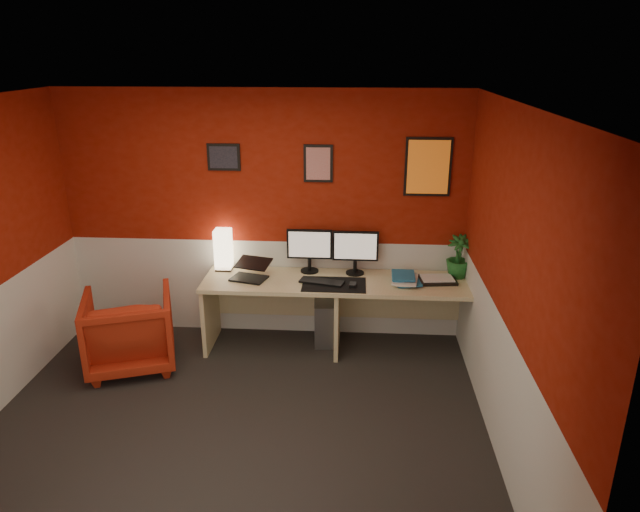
# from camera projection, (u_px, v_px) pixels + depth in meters

# --- Properties ---
(ground) EXTENTS (4.00, 3.50, 0.01)m
(ground) POSITION_uv_depth(u_px,v_px,m) (234.00, 432.00, 4.52)
(ground) COLOR black
(ground) RESTS_ON ground
(ceiling) EXTENTS (4.00, 3.50, 0.01)m
(ceiling) POSITION_uv_depth(u_px,v_px,m) (214.00, 105.00, 3.66)
(ceiling) COLOR white
(ceiling) RESTS_ON ground
(wall_back) EXTENTS (4.00, 0.01, 2.50)m
(wall_back) POSITION_uv_depth(u_px,v_px,m) (264.00, 217.00, 5.73)
(wall_back) COLOR maroon
(wall_back) RESTS_ON ground
(wall_front) EXTENTS (4.00, 0.01, 2.50)m
(wall_front) POSITION_uv_depth(u_px,v_px,m) (134.00, 444.00, 2.45)
(wall_front) COLOR maroon
(wall_front) RESTS_ON ground
(wall_right) EXTENTS (0.01, 3.50, 2.50)m
(wall_right) POSITION_uv_depth(u_px,v_px,m) (510.00, 293.00, 3.97)
(wall_right) COLOR maroon
(wall_right) RESTS_ON ground
(wainscot_back) EXTENTS (4.00, 0.01, 1.00)m
(wainscot_back) POSITION_uv_depth(u_px,v_px,m) (266.00, 287.00, 5.98)
(wainscot_back) COLOR silver
(wainscot_back) RESTS_ON ground
(wainscot_right) EXTENTS (0.01, 3.50, 1.00)m
(wainscot_right) POSITION_uv_depth(u_px,v_px,m) (498.00, 386.00, 4.22)
(wainscot_right) COLOR silver
(wainscot_right) RESTS_ON ground
(desk) EXTENTS (2.60, 0.65, 0.73)m
(desk) POSITION_uv_depth(u_px,v_px,m) (337.00, 315.00, 5.66)
(desk) COLOR #D0BD85
(desk) RESTS_ON ground
(shoji_lamp) EXTENTS (0.16, 0.16, 0.40)m
(shoji_lamp) POSITION_uv_depth(u_px,v_px,m) (223.00, 251.00, 5.75)
(shoji_lamp) COLOR #FFE5B2
(shoji_lamp) RESTS_ON desk
(laptop) EXTENTS (0.38, 0.31, 0.22)m
(laptop) POSITION_uv_depth(u_px,v_px,m) (248.00, 269.00, 5.53)
(laptop) COLOR black
(laptop) RESTS_ON desk
(monitor_left) EXTENTS (0.45, 0.06, 0.58)m
(monitor_left) POSITION_uv_depth(u_px,v_px,m) (309.00, 244.00, 5.66)
(monitor_left) COLOR black
(monitor_left) RESTS_ON desk
(monitor_right) EXTENTS (0.45, 0.06, 0.58)m
(monitor_right) POSITION_uv_depth(u_px,v_px,m) (355.00, 246.00, 5.61)
(monitor_right) COLOR black
(monitor_right) RESTS_ON desk
(desk_mat) EXTENTS (0.60, 0.38, 0.01)m
(desk_mat) POSITION_uv_depth(u_px,v_px,m) (334.00, 284.00, 5.44)
(desk_mat) COLOR black
(desk_mat) RESTS_ON desk
(keyboard) EXTENTS (0.44, 0.24, 0.02)m
(keyboard) POSITION_uv_depth(u_px,v_px,m) (322.00, 282.00, 5.47)
(keyboard) COLOR black
(keyboard) RESTS_ON desk_mat
(mouse) EXTENTS (0.07, 0.10, 0.03)m
(mouse) POSITION_uv_depth(u_px,v_px,m) (353.00, 285.00, 5.38)
(mouse) COLOR black
(mouse) RESTS_ON desk_mat
(book_bottom) EXTENTS (0.27, 0.34, 0.03)m
(book_bottom) POSITION_uv_depth(u_px,v_px,m) (395.00, 281.00, 5.49)
(book_bottom) COLOR #216A9A
(book_bottom) RESTS_ON desk
(book_middle) EXTENTS (0.28, 0.35, 0.02)m
(book_middle) POSITION_uv_depth(u_px,v_px,m) (393.00, 279.00, 5.48)
(book_middle) COLOR silver
(book_middle) RESTS_ON book_bottom
(book_top) EXTENTS (0.22, 0.30, 0.03)m
(book_top) POSITION_uv_depth(u_px,v_px,m) (392.00, 276.00, 5.49)
(book_top) COLOR #216A9A
(book_top) RESTS_ON book_middle
(zen_tray) EXTENTS (0.37, 0.29, 0.03)m
(zen_tray) POSITION_uv_depth(u_px,v_px,m) (437.00, 280.00, 5.51)
(zen_tray) COLOR black
(zen_tray) RESTS_ON desk
(potted_plant) EXTENTS (0.28, 0.28, 0.42)m
(potted_plant) POSITION_uv_depth(u_px,v_px,m) (459.00, 257.00, 5.56)
(potted_plant) COLOR #19591E
(potted_plant) RESTS_ON desk
(pc_tower) EXTENTS (0.24, 0.46, 0.45)m
(pc_tower) POSITION_uv_depth(u_px,v_px,m) (324.00, 319.00, 5.88)
(pc_tower) COLOR #99999E
(pc_tower) RESTS_ON ground
(armchair) EXTENTS (0.99, 1.01, 0.73)m
(armchair) POSITION_uv_depth(u_px,v_px,m) (130.00, 330.00, 5.36)
(armchair) COLOR #AC250F
(armchair) RESTS_ON ground
(art_left) EXTENTS (0.32, 0.02, 0.26)m
(art_left) POSITION_uv_depth(u_px,v_px,m) (224.00, 157.00, 5.54)
(art_left) COLOR black
(art_left) RESTS_ON wall_back
(art_center) EXTENTS (0.28, 0.02, 0.36)m
(art_center) POSITION_uv_depth(u_px,v_px,m) (318.00, 163.00, 5.50)
(art_center) COLOR red
(art_center) RESTS_ON wall_back
(art_right) EXTENTS (0.44, 0.02, 0.56)m
(art_right) POSITION_uv_depth(u_px,v_px,m) (428.00, 167.00, 5.44)
(art_right) COLOR orange
(art_right) RESTS_ON wall_back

